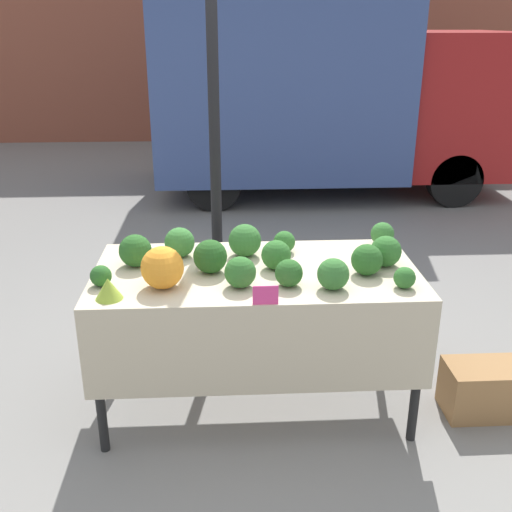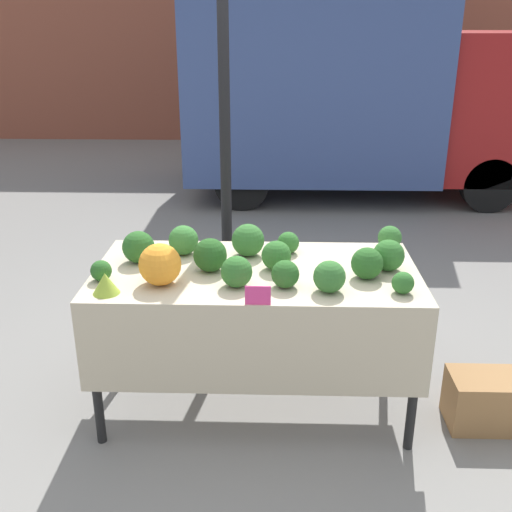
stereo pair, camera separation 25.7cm
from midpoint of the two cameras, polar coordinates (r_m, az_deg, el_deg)
ground_plane at (r=3.69m, az=-2.05°, el=-13.75°), size 40.00×40.00×0.00m
building_facade at (r=11.66m, az=-3.20°, el=23.03°), size 16.00×0.60×4.86m
tent_pole at (r=3.88m, az=-5.77°, el=7.47°), size 0.07×0.07×2.38m
parked_truck at (r=7.97m, az=5.16°, el=16.08°), size 4.47×2.22×2.66m
market_table at (r=3.25m, az=-2.20°, el=-3.56°), size 1.77×0.89×0.86m
orange_cauliflower at (r=3.06m, az=-11.29°, el=-1.13°), size 0.22×0.22×0.22m
romanesco_head at (r=3.03m, az=-16.26°, el=-3.04°), size 0.14×0.14×0.11m
broccoli_head_0 at (r=3.24m, az=-0.33°, el=0.07°), size 0.16×0.16×0.16m
broccoli_head_1 at (r=3.08m, az=11.68°, el=-2.08°), size 0.11×0.11×0.11m
broccoli_head_2 at (r=3.49m, az=0.61°, el=1.33°), size 0.13×0.13×0.13m
broccoli_head_3 at (r=3.33m, az=10.13°, el=0.42°), size 0.17×0.17×0.17m
broccoli_head_4 at (r=3.04m, az=0.73°, el=-1.67°), size 0.14×0.14×0.14m
broccoli_head_5 at (r=3.01m, az=4.95°, el=-1.77°), size 0.16×0.16×0.16m
broccoli_head_6 at (r=3.18m, az=-16.82°, el=-1.87°), size 0.11×0.11×0.11m
broccoli_head_7 at (r=3.03m, az=-3.94°, el=-1.60°), size 0.16×0.16×0.16m
broccoli_head_8 at (r=3.37m, az=-13.58°, el=0.47°), size 0.18×0.18×0.18m
broccoli_head_9 at (r=3.20m, az=8.28°, el=-0.39°), size 0.17×0.17×0.17m
broccoli_head_10 at (r=3.22m, az=-6.67°, el=-0.08°), size 0.18×0.18×0.18m
broccoli_head_11 at (r=3.43m, az=-3.22°, el=1.47°), size 0.19×0.19×0.19m
broccoli_head_12 at (r=3.65m, az=10.00°, el=2.07°), size 0.14×0.14×0.14m
broccoli_head_13 at (r=3.46m, az=-9.41°, el=1.26°), size 0.17×0.17×0.17m
price_sign at (r=2.85m, az=-1.67°, el=-3.80°), size 0.12×0.01×0.10m
produce_crate at (r=3.72m, az=19.15°, el=-11.92°), size 0.47×0.29×0.30m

